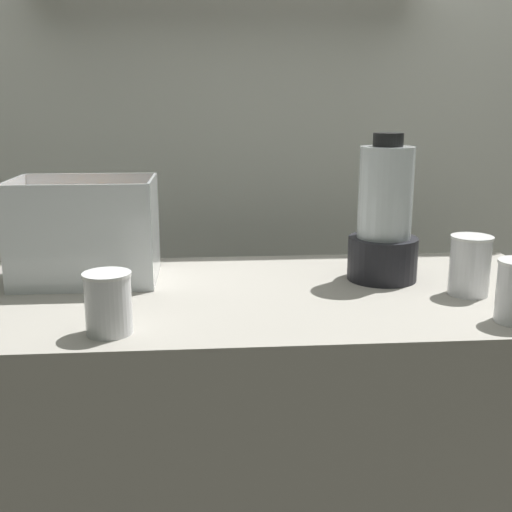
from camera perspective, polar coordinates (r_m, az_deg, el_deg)
counter at (r=1.57m, az=0.00°, el=-19.18°), size 1.40×0.64×0.90m
back_wall_unit at (r=2.08m, az=-1.84°, el=12.85°), size 2.60×0.24×2.50m
carrot_display_bin at (r=1.50m, az=-15.36°, el=0.63°), size 0.32×0.22×0.24m
blender_pitcher at (r=1.47m, az=11.61°, el=3.11°), size 0.16×0.16×0.34m
juice_cup_orange_far_left at (r=1.15m, az=-13.31°, el=-4.44°), size 0.09×0.09×0.11m
juice_cup_pomegranate_left at (r=1.41m, az=18.91°, el=-1.00°), size 0.09×0.09×0.13m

